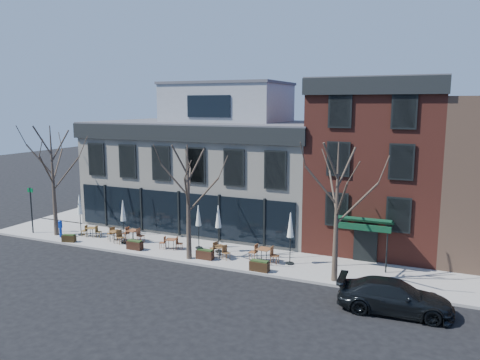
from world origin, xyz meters
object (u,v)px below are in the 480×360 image
at_px(call_box, 60,228).
at_px(cafe_set_0, 91,231).
at_px(umbrella_0, 80,207).
at_px(parked_sedan, 395,297).

distance_m(call_box, cafe_set_0, 2.19).
height_order(cafe_set_0, umbrella_0, umbrella_0).
height_order(parked_sedan, cafe_set_0, parked_sedan).
relative_size(call_box, cafe_set_0, 0.81).
xyz_separation_m(parked_sedan, call_box, (-23.10, 2.81, 0.08)).
bearing_deg(parked_sedan, cafe_set_0, 76.32).
relative_size(parked_sedan, umbrella_0, 1.75).
height_order(call_box, umbrella_0, umbrella_0).
bearing_deg(parked_sedan, umbrella_0, 76.66).
xyz_separation_m(parked_sedan, umbrella_0, (-22.15, 3.82, 1.48)).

